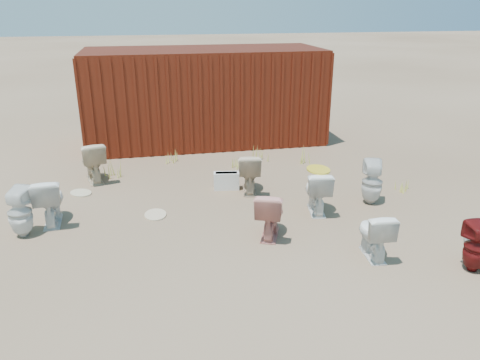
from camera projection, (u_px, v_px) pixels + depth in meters
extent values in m
plane|color=brown|center=(247.00, 223.00, 7.92)|extent=(100.00, 100.00, 0.00)
cube|color=#541C0E|center=(205.00, 96.00, 12.25)|extent=(6.00, 2.40, 2.40)
imported|color=white|center=(49.00, 200.00, 7.78)|extent=(0.50, 0.82, 0.82)
imported|color=tan|center=(270.00, 213.00, 7.35)|extent=(0.68, 0.86, 0.77)
imported|color=white|center=(374.00, 234.00, 6.76)|extent=(0.47, 0.74, 0.72)
imported|color=#5D1010|center=(476.00, 247.00, 6.39)|extent=(0.34, 0.34, 0.72)
imported|color=white|center=(20.00, 212.00, 7.33)|extent=(0.48, 0.48, 0.82)
imported|color=beige|center=(93.00, 161.00, 9.64)|extent=(0.66, 0.92, 0.84)
imported|color=#CBB294|center=(249.00, 172.00, 9.10)|extent=(0.59, 0.85, 0.79)
imported|color=white|center=(317.00, 191.00, 8.21)|extent=(0.57, 0.83, 0.78)
imported|color=silver|center=(372.00, 182.00, 8.55)|extent=(0.47, 0.48, 0.83)
ellipsoid|color=gold|center=(318.00, 169.00, 8.06)|extent=(0.40, 0.49, 0.02)
cube|color=white|center=(226.00, 181.00, 9.28)|extent=(0.52, 0.27, 0.35)
ellipsoid|color=#CBB793|center=(155.00, 215.00, 8.18)|extent=(0.38, 0.49, 0.02)
ellipsoid|color=#C6B68F|center=(81.00, 193.00, 9.12)|extent=(0.58, 0.59, 0.02)
cone|color=#C4C34E|center=(112.00, 169.00, 9.97)|extent=(0.36, 0.36, 0.34)
cone|color=#C4C34E|center=(235.00, 162.00, 10.52)|extent=(0.32, 0.32, 0.25)
cone|color=#C4C34E|center=(306.00, 155.00, 10.88)|extent=(0.36, 0.36, 0.34)
cone|color=#C4C34E|center=(171.00, 156.00, 10.87)|extent=(0.30, 0.30, 0.30)
cone|color=#C4C34E|center=(260.00, 154.00, 11.01)|extent=(0.34, 0.34, 0.30)
cone|color=#C4C34E|center=(404.00, 186.00, 9.20)|extent=(0.28, 0.28, 0.21)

